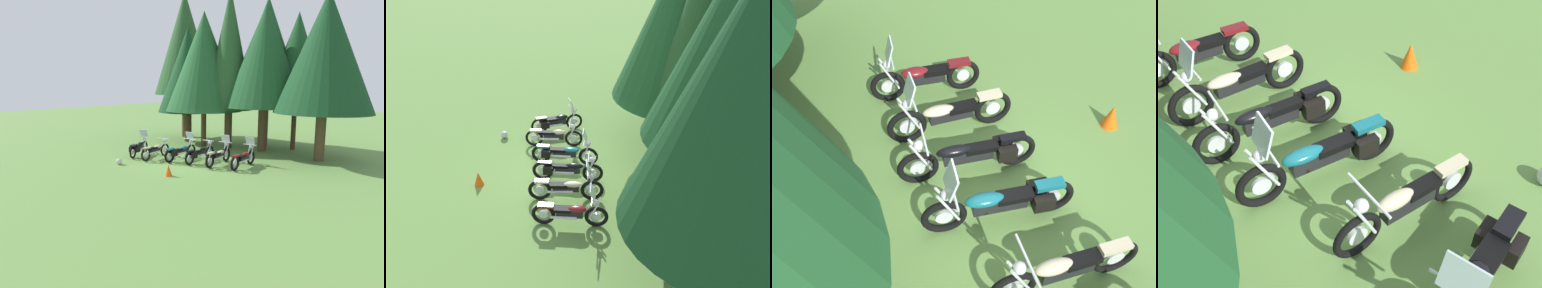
{
  "view_description": "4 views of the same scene",
  "coord_description": "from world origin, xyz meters",
  "views": [
    {
      "loc": [
        9.96,
        -12.78,
        3.77
      ],
      "look_at": [
        0.32,
        -0.07,
        0.92
      ],
      "focal_mm": 31.09,
      "sensor_mm": 36.0,
      "label": 1
    },
    {
      "loc": [
        12.3,
        1.52,
        8.13
      ],
      "look_at": [
        -0.59,
        0.53,
        0.78
      ],
      "focal_mm": 39.64,
      "sensor_mm": 36.0,
      "label": 2
    },
    {
      "loc": [
        -4.06,
        1.5,
        5.64
      ],
      "look_at": [
        0.35,
        0.39,
        0.93
      ],
      "focal_mm": 40.1,
      "sensor_mm": 36.0,
      "label": 3
    },
    {
      "loc": [
        -4.52,
        2.1,
        4.97
      ],
      "look_at": [
        -0.57,
        -0.38,
        0.52
      ],
      "focal_mm": 45.0,
      "sensor_mm": 36.0,
      "label": 4
    }
  ],
  "objects": [
    {
      "name": "pine_tree_3",
      "position": [
        -0.32,
        4.37,
        5.74
      ],
      "size": [
        2.92,
        2.92,
        9.23
      ],
      "color": "#42301E",
      "rests_on": "ground_plane"
    },
    {
      "name": "pine_tree_2",
      "position": [
        -1.84,
        3.97,
        5.12
      ],
      "size": [
        4.66,
        4.66,
        8.06
      ],
      "color": "#42301E",
      "rests_on": "ground_plane"
    },
    {
      "name": "dropped_helmet",
      "position": [
        -2.21,
        -2.53,
        0.15
      ],
      "size": [
        0.29,
        0.29,
        0.29
      ],
      "primitive_type": "sphere",
      "color": "silver",
      "rests_on": "ground_plane"
    },
    {
      "name": "pine_tree_5",
      "position": [
        1.75,
        4.71,
        5.29
      ],
      "size": [
        4.53,
        4.53,
        8.11
      ],
      "color": "#4C3823",
      "rests_on": "ground_plane"
    },
    {
      "name": "motorcycle_1",
      "position": [
        -1.73,
        -0.46,
        0.44
      ],
      "size": [
        0.77,
        2.19,
        0.99
      ],
      "rotation": [
        0.0,
        0.0,
        1.62
      ],
      "color": "black",
      "rests_on": "ground_plane"
    },
    {
      "name": "motorcycle_3",
      "position": [
        0.56,
        0.22,
        0.43
      ],
      "size": [
        0.69,
        2.37,
        1.0
      ],
      "rotation": [
        0.0,
        0.0,
        1.56
      ],
      "color": "black",
      "rests_on": "ground_plane"
    },
    {
      "name": "ground_plane",
      "position": [
        0.0,
        0.0,
        0.0
      ],
      "size": [
        80.0,
        80.0,
        0.0
      ],
      "primitive_type": "plane",
      "color": "#608C42"
    },
    {
      "name": "pine_tree_1",
      "position": [
        -3.68,
        4.76,
        4.69
      ],
      "size": [
        3.97,
        3.97,
        7.43
      ],
      "color": "#42301E",
      "rests_on": "ground_plane"
    },
    {
      "name": "motorcycle_4",
      "position": [
        1.61,
        0.35,
        0.46
      ],
      "size": [
        0.71,
        2.36,
        1.37
      ],
      "rotation": [
        0.0,
        0.0,
        1.64
      ],
      "color": "black",
      "rests_on": "ground_plane"
    },
    {
      "name": "pine_tree_7",
      "position": [
        5.16,
        4.12,
        5.26
      ],
      "size": [
        4.71,
        4.71,
        8.16
      ],
      "color": "brown",
      "rests_on": "ground_plane"
    },
    {
      "name": "motorcycle_0",
      "position": [
        -2.93,
        -0.53,
        0.47
      ],
      "size": [
        1.0,
        2.04,
        1.35
      ],
      "rotation": [
        0.0,
        0.0,
        1.93
      ],
      "color": "black",
      "rests_on": "ground_plane"
    },
    {
      "name": "motorcycle_2",
      "position": [
        -0.5,
        0.03,
        0.45
      ],
      "size": [
        0.78,
        2.38,
        1.36
      ],
      "rotation": [
        0.0,
        0.0,
        1.54
      ],
      "color": "black",
      "rests_on": "ground_plane"
    },
    {
      "name": "traffic_cone",
      "position": [
        1.03,
        -2.63,
        0.24
      ],
      "size": [
        0.32,
        0.32,
        0.48
      ],
      "primitive_type": "cone",
      "color": "#EA590F",
      "rests_on": "ground_plane"
    },
    {
      "name": "motorcycle_5",
      "position": [
        2.81,
        0.58,
        0.45
      ],
      "size": [
        0.69,
        2.22,
        1.35
      ],
      "rotation": [
        0.0,
        0.0,
        1.57
      ],
      "color": "black",
      "rests_on": "ground_plane"
    }
  ]
}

